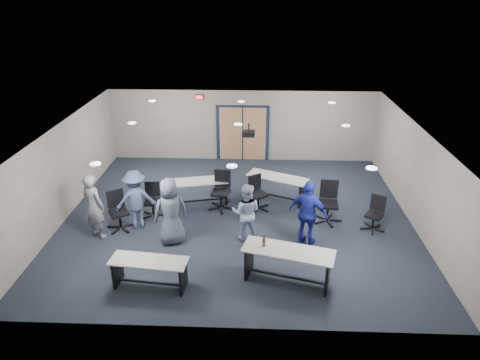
{
  "coord_description": "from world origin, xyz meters",
  "views": [
    {
      "loc": [
        0.52,
        -11.0,
        6.28
      ],
      "look_at": [
        0.09,
        -0.3,
        1.32
      ],
      "focal_mm": 32.0,
      "sensor_mm": 36.0,
      "label": 1
    }
  ],
  "objects_px": {
    "chair_loose_left": "(119,211)",
    "person_gray": "(94,206)",
    "table_back_right": "(277,184)",
    "person_back": "(136,199)",
    "chair_back_c": "(258,193)",
    "person_lightblue": "(246,212)",
    "table_front_right": "(287,260)",
    "chair_back_b": "(221,191)",
    "chair_back_d": "(329,203)",
    "person_plaid": "(171,211)",
    "person_navy": "(308,214)",
    "chair_back_a": "(152,200)",
    "chair_loose_right": "(374,214)",
    "table_back_left": "(198,188)",
    "table_front_left": "(149,269)"
  },
  "relations": [
    {
      "from": "chair_back_b",
      "to": "person_back",
      "type": "distance_m",
      "value": 2.54
    },
    {
      "from": "table_front_right",
      "to": "chair_back_d",
      "type": "distance_m",
      "value": 3.08
    },
    {
      "from": "person_plaid",
      "to": "chair_back_c",
      "type": "bearing_deg",
      "value": -163.4
    },
    {
      "from": "table_front_right",
      "to": "person_back",
      "type": "height_order",
      "value": "person_back"
    },
    {
      "from": "person_lightblue",
      "to": "table_back_left",
      "type": "bearing_deg",
      "value": -46.42
    },
    {
      "from": "chair_back_b",
      "to": "chair_back_c",
      "type": "xyz_separation_m",
      "value": [
        1.13,
        0.03,
        -0.07
      ]
    },
    {
      "from": "table_front_right",
      "to": "person_back",
      "type": "bearing_deg",
      "value": 165.92
    },
    {
      "from": "chair_back_a",
      "to": "chair_loose_left",
      "type": "height_order",
      "value": "chair_loose_left"
    },
    {
      "from": "chair_back_a",
      "to": "person_gray",
      "type": "xyz_separation_m",
      "value": [
        -1.25,
        -1.15,
        0.41
      ]
    },
    {
      "from": "table_back_left",
      "to": "chair_back_b",
      "type": "height_order",
      "value": "chair_back_b"
    },
    {
      "from": "chair_back_d",
      "to": "table_back_right",
      "type": "bearing_deg",
      "value": 141.34
    },
    {
      "from": "table_back_right",
      "to": "person_back",
      "type": "xyz_separation_m",
      "value": [
        -3.98,
        -1.84,
        0.32
      ]
    },
    {
      "from": "chair_loose_right",
      "to": "person_lightblue",
      "type": "distance_m",
      "value": 3.58
    },
    {
      "from": "table_front_right",
      "to": "chair_loose_right",
      "type": "bearing_deg",
      "value": 58.3
    },
    {
      "from": "chair_back_b",
      "to": "chair_loose_left",
      "type": "relative_size",
      "value": 1.07
    },
    {
      "from": "table_back_right",
      "to": "person_back",
      "type": "height_order",
      "value": "person_back"
    },
    {
      "from": "chair_back_d",
      "to": "chair_loose_left",
      "type": "xyz_separation_m",
      "value": [
        -5.84,
        -0.65,
        -0.05
      ]
    },
    {
      "from": "table_back_right",
      "to": "chair_loose_right",
      "type": "distance_m",
      "value": 3.14
    },
    {
      "from": "table_front_right",
      "to": "chair_back_d",
      "type": "bearing_deg",
      "value": 79.73
    },
    {
      "from": "table_back_right",
      "to": "person_plaid",
      "type": "relative_size",
      "value": 1.09
    },
    {
      "from": "chair_back_b",
      "to": "table_front_right",
      "type": "bearing_deg",
      "value": -53.43
    },
    {
      "from": "chair_loose_left",
      "to": "chair_loose_right",
      "type": "relative_size",
      "value": 1.12
    },
    {
      "from": "chair_loose_right",
      "to": "person_back",
      "type": "relative_size",
      "value": 0.58
    },
    {
      "from": "table_front_right",
      "to": "chair_back_b",
      "type": "xyz_separation_m",
      "value": [
        -1.79,
        3.41,
        0.02
      ]
    },
    {
      "from": "chair_back_b",
      "to": "chair_loose_right",
      "type": "bearing_deg",
      "value": -4.81
    },
    {
      "from": "chair_loose_right",
      "to": "person_gray",
      "type": "xyz_separation_m",
      "value": [
        -7.54,
        -0.63,
        0.42
      ]
    },
    {
      "from": "chair_back_a",
      "to": "chair_loose_left",
      "type": "xyz_separation_m",
      "value": [
        -0.76,
        -0.75,
        0.04
      ]
    },
    {
      "from": "person_lightblue",
      "to": "chair_back_a",
      "type": "bearing_deg",
      "value": -16.63
    },
    {
      "from": "chair_loose_left",
      "to": "table_front_left",
      "type": "bearing_deg",
      "value": -91.72
    },
    {
      "from": "chair_back_b",
      "to": "person_back",
      "type": "relative_size",
      "value": 0.7
    },
    {
      "from": "table_front_right",
      "to": "chair_back_c",
      "type": "distance_m",
      "value": 3.51
    },
    {
      "from": "table_front_right",
      "to": "table_back_left",
      "type": "distance_m",
      "value": 4.49
    },
    {
      "from": "chair_loose_left",
      "to": "person_navy",
      "type": "bearing_deg",
      "value": -38.13
    },
    {
      "from": "chair_back_b",
      "to": "person_navy",
      "type": "xyz_separation_m",
      "value": [
        2.4,
        -1.85,
        0.32
      ]
    },
    {
      "from": "table_back_right",
      "to": "person_navy",
      "type": "height_order",
      "value": "person_navy"
    },
    {
      "from": "chair_back_b",
      "to": "chair_back_c",
      "type": "relative_size",
      "value": 1.13
    },
    {
      "from": "person_lightblue",
      "to": "chair_back_c",
      "type": "bearing_deg",
      "value": -95.33
    },
    {
      "from": "table_back_right",
      "to": "chair_back_b",
      "type": "distance_m",
      "value": 1.86
    },
    {
      "from": "chair_back_b",
      "to": "person_back",
      "type": "bearing_deg",
      "value": -144.49
    },
    {
      "from": "table_back_right",
      "to": "chair_loose_left",
      "type": "relative_size",
      "value": 1.81
    },
    {
      "from": "table_front_left",
      "to": "chair_back_b",
      "type": "relative_size",
      "value": 1.51
    },
    {
      "from": "chair_loose_left",
      "to": "person_gray",
      "type": "height_order",
      "value": "person_gray"
    },
    {
      "from": "chair_back_c",
      "to": "person_plaid",
      "type": "height_order",
      "value": "person_plaid"
    },
    {
      "from": "table_back_right",
      "to": "person_gray",
      "type": "distance_m",
      "value": 5.5
    },
    {
      "from": "chair_back_c",
      "to": "person_lightblue",
      "type": "xyz_separation_m",
      "value": [
        -0.32,
        -1.69,
        0.28
      ]
    },
    {
      "from": "person_back",
      "to": "chair_back_d",
      "type": "bearing_deg",
      "value": 166.03
    },
    {
      "from": "person_gray",
      "to": "table_back_right",
      "type": "bearing_deg",
      "value": -124.73
    },
    {
      "from": "chair_loose_left",
      "to": "person_gray",
      "type": "xyz_separation_m",
      "value": [
        -0.5,
        -0.4,
        0.36
      ]
    },
    {
      "from": "chair_back_c",
      "to": "chair_back_d",
      "type": "distance_m",
      "value": 2.1
    },
    {
      "from": "chair_back_d",
      "to": "person_plaid",
      "type": "height_order",
      "value": "person_plaid"
    }
  ]
}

